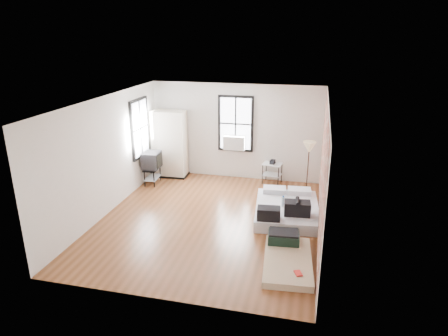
% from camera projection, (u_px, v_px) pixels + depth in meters
% --- Properties ---
extents(ground, '(6.00, 6.00, 0.00)m').
position_uv_depth(ground, '(209.00, 220.00, 9.37)').
color(ground, brown).
rests_on(ground, ground).
extents(room_shell, '(5.02, 6.02, 2.80)m').
position_uv_depth(room_shell, '(222.00, 145.00, 9.08)').
color(room_shell, silver).
rests_on(room_shell, ground).
extents(mattress_main, '(1.66, 2.13, 0.64)m').
position_uv_depth(mattress_main, '(287.00, 209.00, 9.52)').
color(mattress_main, silver).
rests_on(mattress_main, ground).
extents(mattress_bare, '(1.03, 1.76, 0.36)m').
position_uv_depth(mattress_bare, '(287.00, 255.00, 7.70)').
color(mattress_bare, '#C5B38E').
rests_on(mattress_bare, ground).
extents(wardrobe, '(1.03, 0.61, 2.00)m').
position_uv_depth(wardrobe, '(170.00, 144.00, 11.90)').
color(wardrobe, black).
rests_on(wardrobe, ground).
extents(side_table, '(0.60, 0.51, 0.70)m').
position_uv_depth(side_table, '(272.00, 168.00, 11.46)').
color(side_table, black).
rests_on(side_table, ground).
extents(floor_lamp, '(0.32, 0.32, 1.51)m').
position_uv_depth(floor_lamp, '(309.00, 150.00, 10.28)').
color(floor_lamp, black).
rests_on(floor_lamp, ground).
extents(tv_stand, '(0.51, 0.69, 0.94)m').
position_uv_depth(tv_stand, '(152.00, 161.00, 11.38)').
color(tv_stand, black).
rests_on(tv_stand, ground).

